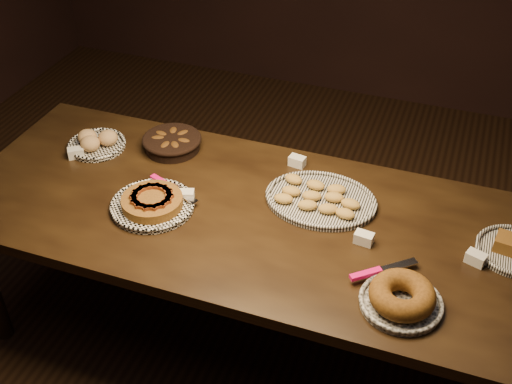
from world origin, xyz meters
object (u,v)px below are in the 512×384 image
(apple_tart_plate, at_px, (153,203))
(bundt_cake_plate, at_px, (401,297))
(madeleine_platter, at_px, (320,199))
(buffet_table, at_px, (246,226))

(apple_tart_plate, distance_m, bundt_cake_plate, 1.05)
(madeleine_platter, distance_m, bundt_cake_plate, 0.61)
(apple_tart_plate, bearing_deg, bundt_cake_plate, -6.77)
(madeleine_platter, bearing_deg, bundt_cake_plate, -70.63)
(buffet_table, distance_m, bundt_cake_plate, 0.74)
(apple_tart_plate, xyz_separation_m, madeleine_platter, (0.62, 0.26, -0.01))
(buffet_table, xyz_separation_m, bundt_cake_plate, (0.67, -0.29, 0.11))
(buffet_table, bearing_deg, apple_tart_plate, -164.08)
(buffet_table, height_order, apple_tart_plate, apple_tart_plate)
(apple_tart_plate, height_order, madeleine_platter, apple_tart_plate)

